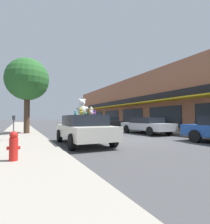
{
  "coord_description": "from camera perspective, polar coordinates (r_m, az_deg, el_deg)",
  "views": [
    {
      "loc": [
        -5.82,
        -8.23,
        1.27
      ],
      "look_at": [
        -0.01,
        3.64,
        1.71
      ],
      "focal_mm": 28.0,
      "sensor_mm": 36.0,
      "label": 1
    }
  ],
  "objects": [
    {
      "name": "ground_plane",
      "position": [
        10.16,
        9.26,
        -9.09
      ],
      "size": [
        260.0,
        260.0,
        0.0
      ],
      "primitive_type": "plane",
      "color": "#424244"
    },
    {
      "name": "sidewalk_near",
      "position": [
        8.31,
        -25.44,
        -10.11
      ],
      "size": [
        2.62,
        90.0,
        0.12
      ],
      "color": "gray",
      "rests_on": "ground_plane"
    },
    {
      "name": "sidewalk_far",
      "position": [
        14.22,
        28.52,
        -6.57
      ],
      "size": [
        2.62,
        90.0,
        0.12
      ],
      "color": "gray",
      "rests_on": "ground_plane"
    },
    {
      "name": "storefront_row",
      "position": [
        25.77,
        18.18,
        2.56
      ],
      "size": [
        11.61,
        38.46,
        6.48
      ],
      "color": "#9E6047",
      "rests_on": "ground_plane"
    },
    {
      "name": "plush_art_car",
      "position": [
        8.5,
        -6.9,
        -5.43
      ],
      "size": [
        2.1,
        4.26,
        1.4
      ],
      "rotation": [
        0.0,
        0.0,
        -0.02
      ],
      "color": "beige",
      "rests_on": "ground_plane"
    },
    {
      "name": "teddy_bear_giant",
      "position": [
        8.8,
        -7.52,
        1.52
      ],
      "size": [
        0.63,
        0.45,
        0.84
      ],
      "rotation": [
        0.0,
        0.0,
        2.79
      ],
      "color": "white",
      "rests_on": "plush_art_car"
    },
    {
      "name": "teddy_bear_brown",
      "position": [
        9.28,
        -7.55,
        -0.07
      ],
      "size": [
        0.27,
        0.22,
        0.36
      ],
      "rotation": [
        0.0,
        0.0,
        2.63
      ],
      "color": "olive",
      "rests_on": "plush_art_car"
    },
    {
      "name": "teddy_bear_pink",
      "position": [
        8.5,
        -4.3,
        -0.1
      ],
      "size": [
        0.22,
        0.14,
        0.3
      ],
      "rotation": [
        0.0,
        0.0,
        3.13
      ],
      "color": "pink",
      "rests_on": "plush_art_car"
    },
    {
      "name": "teddy_bear_yellow",
      "position": [
        8.32,
        -7.89,
        0.08
      ],
      "size": [
        0.21,
        0.26,
        0.34
      ],
      "rotation": [
        0.0,
        0.0,
        2.08
      ],
      "color": "yellow",
      "rests_on": "plush_art_car"
    },
    {
      "name": "teddy_bear_cream",
      "position": [
        7.75,
        -4.61,
        0.32
      ],
      "size": [
        0.22,
        0.28,
        0.37
      ],
      "rotation": [
        0.0,
        0.0,
        4.19
      ],
      "color": "beige",
      "rests_on": "plush_art_car"
    },
    {
      "name": "teddy_bear_blue",
      "position": [
        9.26,
        -4.09,
        -0.15
      ],
      "size": [
        0.2,
        0.25,
        0.34
      ],
      "rotation": [
        0.0,
        0.0,
        4.25
      ],
      "color": "blue",
      "rests_on": "plush_art_car"
    },
    {
      "name": "teddy_bear_teal",
      "position": [
        8.42,
        -9.65,
        -0.33
      ],
      "size": [
        0.17,
        0.13,
        0.22
      ],
      "rotation": [
        0.0,
        0.0,
        3.61
      ],
      "color": "teal",
      "rests_on": "plush_art_car"
    },
    {
      "name": "teddy_bear_orange",
      "position": [
        9.13,
        -4.94,
        -0.14
      ],
      "size": [
        0.2,
        0.24,
        0.33
      ],
      "rotation": [
        0.0,
        0.0,
        4.14
      ],
      "color": "orange",
      "rests_on": "plush_art_car"
    },
    {
      "name": "teddy_bear_purple",
      "position": [
        8.35,
        -3.36,
        -0.26
      ],
      "size": [
        0.14,
        0.18,
        0.25
      ],
      "rotation": [
        0.0,
        0.0,
        4.26
      ],
      "color": "purple",
      "rests_on": "plush_art_car"
    },
    {
      "name": "teddy_bear_green",
      "position": [
        9.28,
        -6.52,
        -0.02
      ],
      "size": [
        0.29,
        0.2,
        0.38
      ],
      "rotation": [
        0.0,
        0.0,
        3.47
      ],
      "color": "green",
      "rests_on": "plush_art_car"
    },
    {
      "name": "parked_car_far_center",
      "position": [
        14.35,
        13.25,
        -4.11
      ],
      "size": [
        1.94,
        4.77,
        1.31
      ],
      "color": "#B7B7BC",
      "rests_on": "ground_plane"
    },
    {
      "name": "parked_car_far_right",
      "position": [
        20.29,
        0.54,
        -3.36
      ],
      "size": [
        2.12,
        4.41,
        1.38
      ],
      "color": "black",
      "rests_on": "ground_plane"
    },
    {
      "name": "street_tree",
      "position": [
        14.62,
        -24.03,
        9.58
      ],
      "size": [
        3.16,
        3.16,
        5.64
      ],
      "color": "#473323",
      "rests_on": "sidewalk_near"
    },
    {
      "name": "fire_hydrant",
      "position": [
        5.38,
        -27.68,
        -9.77
      ],
      "size": [
        0.33,
        0.22,
        0.79
      ],
      "color": "red",
      "rests_on": "sidewalk_near"
    },
    {
      "name": "parking_meter",
      "position": [
        10.21,
        -27.68,
        -3.6
      ],
      "size": [
        0.14,
        0.1,
        1.27
      ],
      "color": "#4C4C51",
      "rests_on": "sidewalk_near"
    }
  ]
}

